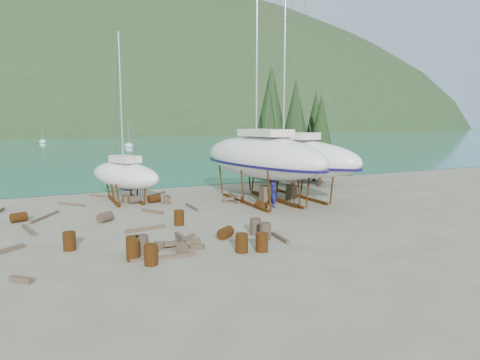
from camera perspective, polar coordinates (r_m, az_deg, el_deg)
name	(u,v)px	position (r m, az deg, el deg)	size (l,w,h in m)	color
ground	(225,224)	(25.15, -2.08, -5.94)	(600.00, 600.00, 0.00)	#696253
bay_water	(50,130)	(337.63, -23.95, 6.10)	(700.00, 700.00, 0.00)	teal
far_hill	(50,130)	(342.63, -23.98, 6.11)	(800.00, 360.00, 110.00)	#25371B
far_house_center	(9,129)	(212.71, -28.41, 6.03)	(6.60, 5.60, 5.60)	beige
far_house_right	(126,128)	(216.13, -14.98, 6.71)	(6.60, 5.60, 5.60)	beige
cypress_near_right	(295,124)	(40.96, 7.39, 7.47)	(3.60, 3.60, 10.00)	black
cypress_mid_right	(321,133)	(40.17, 10.73, 6.15)	(3.06, 3.06, 8.50)	black
cypress_back_left	(271,114)	(41.90, 4.17, 8.71)	(4.14, 4.14, 11.50)	black
cypress_far_right	(315,129)	(43.48, 10.00, 6.67)	(3.24, 3.24, 9.00)	black
moored_boat_mid	(129,146)	(104.46, -14.61, 4.46)	(2.00, 5.00, 6.05)	white
moored_boat_far	(43,142)	(132.57, -24.79, 4.65)	(2.00, 5.00, 6.05)	white
large_sailboat_near	(261,157)	(31.67, 2.77, 3.13)	(5.82, 13.87, 21.16)	white
large_sailboat_far	(288,158)	(33.03, 6.37, 2.98)	(7.91, 12.99, 19.79)	white
small_sailboat_shore	(125,175)	(33.06, -15.13, 0.70)	(5.26, 8.11, 12.42)	white
worker	(274,195)	(29.91, 4.51, -1.99)	(0.66, 0.43, 1.80)	navy
drum_0	(133,246)	(19.95, -14.14, -8.53)	(0.58, 0.58, 0.88)	#512C0D
drum_1	(184,246)	(20.12, -7.54, -8.67)	(0.58, 0.58, 0.88)	#2D2823
drum_2	(19,217)	(28.88, -27.41, -4.44)	(0.58, 0.58, 0.88)	#512C0D
drum_3	(242,243)	(19.83, 0.23, -8.40)	(0.58, 0.58, 0.88)	#512C0D
drum_4	(154,199)	(32.44, -11.36, -2.45)	(0.58, 0.58, 0.88)	#512C0D
drum_5	(256,226)	(22.85, 2.08, -6.21)	(0.58, 0.58, 0.88)	#2D2823
drum_6	(261,205)	(29.30, 2.87, -3.40)	(0.58, 0.58, 0.88)	#512C0D
drum_7	(262,242)	(19.99, 2.94, -8.27)	(0.58, 0.58, 0.88)	#512C0D
drum_8	(69,241)	(21.66, -21.80, -7.57)	(0.58, 0.58, 0.88)	#512C0D
drum_9	(134,200)	(32.38, -13.89, -2.54)	(0.58, 0.58, 0.88)	#2D2823
drum_10	(151,255)	(18.53, -11.78, -9.73)	(0.58, 0.58, 0.88)	#512C0D
drum_11	(167,199)	(32.00, -9.76, -2.55)	(0.58, 0.58, 0.88)	#2D2823
drum_12	(226,233)	(22.22, -1.94, -7.02)	(0.58, 0.58, 0.88)	#512C0D
drum_13	(133,250)	(19.31, -14.09, -9.08)	(0.58, 0.58, 0.88)	#512C0D
drum_14	(179,218)	(25.12, -8.13, -5.01)	(0.58, 0.58, 0.88)	#512C0D
drum_15	(105,217)	(26.98, -17.54, -4.73)	(0.58, 0.58, 0.88)	#2D2823
drum_16	(142,245)	(20.04, -12.93, -8.43)	(0.58, 0.58, 0.88)	#2D2823
drum_17	(265,231)	(21.93, 3.36, -6.82)	(0.58, 0.58, 0.88)	#2D2823
timber_0	(72,204)	(33.07, -21.52, -3.03)	(0.14, 2.53, 0.14)	brown
timber_3	(164,257)	(19.31, -10.14, -10.11)	(0.15, 2.84, 0.15)	brown
timber_5	(176,242)	(21.52, -8.58, -8.17)	(0.16, 3.04, 0.16)	brown
timber_6	(158,194)	(35.58, -10.83, -1.86)	(0.19, 1.96, 0.19)	brown
timber_7	(280,238)	(22.12, 5.37, -7.67)	(0.17, 1.87, 0.17)	brown
timber_8	(153,212)	(28.79, -11.54, -4.14)	(0.19, 1.94, 0.19)	brown
timber_9	(101,196)	(35.94, -18.09, -2.04)	(0.15, 2.23, 0.15)	brown
timber_10	(192,207)	(29.93, -6.42, -3.61)	(0.16, 2.39, 0.16)	brown
timber_12	(146,229)	(24.33, -12.43, -6.39)	(0.17, 2.34, 0.17)	brown
timber_13	(21,280)	(18.34, -27.18, -11.73)	(0.22, 0.92, 0.22)	brown
timber_14	(0,252)	(22.47, -29.40, -8.39)	(0.18, 2.44, 0.18)	brown
timber_15	(45,217)	(29.38, -24.59, -4.50)	(0.15, 3.26, 0.15)	brown
timber_16	(179,245)	(20.85, -8.19, -8.60)	(0.23, 2.53, 0.23)	brown
timber_17	(28,230)	(26.30, -26.38, -5.97)	(0.16, 2.50, 0.16)	brown
timber_pile_fore	(182,242)	(20.62, -7.69, -8.23)	(1.80, 1.80, 0.60)	brown
timber_pile_aft	(234,198)	(31.91, -0.81, -2.45)	(1.80, 1.80, 0.60)	brown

